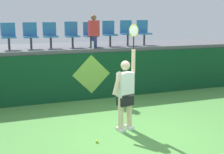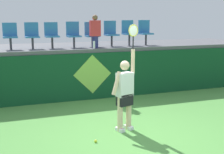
{
  "view_description": "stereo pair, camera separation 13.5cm",
  "coord_description": "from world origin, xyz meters",
  "px_view_note": "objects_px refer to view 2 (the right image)",
  "views": [
    {
      "loc": [
        -2.72,
        -6.1,
        2.68
      ],
      "look_at": [
        0.02,
        1.19,
        1.15
      ],
      "focal_mm": 49.47,
      "sensor_mm": 36.0,
      "label": 1
    },
    {
      "loc": [
        -2.6,
        -6.14,
        2.68
      ],
      "look_at": [
        0.02,
        1.19,
        1.15
      ],
      "focal_mm": 49.47,
      "sensor_mm": 36.0,
      "label": 2
    }
  ],
  "objects_px": {
    "tennis_player": "(125,92)",
    "stadium_chair_5": "(111,32)",
    "stadium_chair_1": "(32,34)",
    "stadium_chair_7": "(145,31)",
    "stadium_chair_6": "(129,31)",
    "stadium_chair_0": "(10,35)",
    "water_bottle": "(94,45)",
    "stadium_chair_3": "(73,33)",
    "stadium_chair_4": "(92,33)",
    "tennis_ball": "(96,141)",
    "spectator_0": "(95,31)",
    "stadium_chair_2": "(52,34)"
  },
  "relations": [
    {
      "from": "tennis_player",
      "to": "stadium_chair_2",
      "type": "bearing_deg",
      "value": 106.09
    },
    {
      "from": "water_bottle",
      "to": "stadium_chair_6",
      "type": "relative_size",
      "value": 0.28
    },
    {
      "from": "stadium_chair_6",
      "to": "stadium_chair_0",
      "type": "bearing_deg",
      "value": -179.96
    },
    {
      "from": "tennis_player",
      "to": "stadium_chair_2",
      "type": "distance_m",
      "value": 4.09
    },
    {
      "from": "water_bottle",
      "to": "stadium_chair_0",
      "type": "bearing_deg",
      "value": 165.49
    },
    {
      "from": "stadium_chair_2",
      "to": "stadium_chair_4",
      "type": "xyz_separation_m",
      "value": [
        1.37,
        0.0,
        -0.01
      ]
    },
    {
      "from": "stadium_chair_0",
      "to": "stadium_chair_4",
      "type": "height_order",
      "value": "stadium_chair_4"
    },
    {
      "from": "tennis_ball",
      "to": "stadium_chair_4",
      "type": "relative_size",
      "value": 0.08
    },
    {
      "from": "stadium_chair_4",
      "to": "stadium_chair_6",
      "type": "bearing_deg",
      "value": -0.02
    },
    {
      "from": "stadium_chair_4",
      "to": "stadium_chair_5",
      "type": "xyz_separation_m",
      "value": [
        0.7,
        0.0,
        0.03
      ]
    },
    {
      "from": "stadium_chair_6",
      "to": "tennis_ball",
      "type": "bearing_deg",
      "value": -120.65
    },
    {
      "from": "water_bottle",
      "to": "stadium_chair_4",
      "type": "bearing_deg",
      "value": 80.03
    },
    {
      "from": "tennis_ball",
      "to": "stadium_chair_4",
      "type": "height_order",
      "value": "stadium_chair_4"
    },
    {
      "from": "stadium_chair_0",
      "to": "spectator_0",
      "type": "xyz_separation_m",
      "value": [
        2.67,
        -0.41,
        0.09
      ]
    },
    {
      "from": "stadium_chair_6",
      "to": "spectator_0",
      "type": "xyz_separation_m",
      "value": [
        -1.37,
        -0.41,
        0.06
      ]
    },
    {
      "from": "tennis_player",
      "to": "stadium_chair_4",
      "type": "height_order",
      "value": "tennis_player"
    },
    {
      "from": "stadium_chair_6",
      "to": "spectator_0",
      "type": "distance_m",
      "value": 1.43
    },
    {
      "from": "stadium_chair_0",
      "to": "stadium_chair_6",
      "type": "distance_m",
      "value": 4.04
    },
    {
      "from": "tennis_ball",
      "to": "stadium_chair_0",
      "type": "bearing_deg",
      "value": 109.6
    },
    {
      "from": "tennis_ball",
      "to": "stadium_chair_6",
      "type": "relative_size",
      "value": 0.07
    },
    {
      "from": "spectator_0",
      "to": "stadium_chair_3",
      "type": "bearing_deg",
      "value": 147.21
    },
    {
      "from": "stadium_chair_3",
      "to": "stadium_chair_2",
      "type": "bearing_deg",
      "value": -179.77
    },
    {
      "from": "stadium_chair_0",
      "to": "water_bottle",
      "type": "bearing_deg",
      "value": -14.51
    },
    {
      "from": "stadium_chair_1",
      "to": "stadium_chair_6",
      "type": "distance_m",
      "value": 3.37
    },
    {
      "from": "stadium_chair_4",
      "to": "tennis_ball",
      "type": "bearing_deg",
      "value": -105.16
    },
    {
      "from": "stadium_chair_1",
      "to": "stadium_chair_7",
      "type": "xyz_separation_m",
      "value": [
        4.02,
        0.0,
        0.04
      ]
    },
    {
      "from": "water_bottle",
      "to": "stadium_chair_7",
      "type": "distance_m",
      "value": 2.27
    },
    {
      "from": "stadium_chair_5",
      "to": "spectator_0",
      "type": "distance_m",
      "value": 0.82
    },
    {
      "from": "water_bottle",
      "to": "stadium_chair_6",
      "type": "distance_m",
      "value": 1.67
    },
    {
      "from": "stadium_chair_2",
      "to": "stadium_chair_7",
      "type": "relative_size",
      "value": 0.94
    },
    {
      "from": "stadium_chair_1",
      "to": "stadium_chair_3",
      "type": "bearing_deg",
      "value": 0.1
    },
    {
      "from": "water_bottle",
      "to": "stadium_chair_6",
      "type": "bearing_deg",
      "value": 24.07
    },
    {
      "from": "water_bottle",
      "to": "stadium_chair_7",
      "type": "relative_size",
      "value": 0.28
    },
    {
      "from": "tennis_ball",
      "to": "stadium_chair_2",
      "type": "bearing_deg",
      "value": 92.9
    },
    {
      "from": "stadium_chair_6",
      "to": "stadium_chair_1",
      "type": "bearing_deg",
      "value": -179.98
    },
    {
      "from": "stadium_chair_0",
      "to": "stadium_chair_3",
      "type": "distance_m",
      "value": 2.03
    },
    {
      "from": "stadium_chair_0",
      "to": "stadium_chair_7",
      "type": "height_order",
      "value": "stadium_chair_7"
    },
    {
      "from": "stadium_chair_4",
      "to": "stadium_chair_6",
      "type": "distance_m",
      "value": 1.37
    },
    {
      "from": "tennis_player",
      "to": "stadium_chair_0",
      "type": "relative_size",
      "value": 2.98
    },
    {
      "from": "stadium_chair_0",
      "to": "stadium_chair_5",
      "type": "distance_m",
      "value": 3.37
    },
    {
      "from": "tennis_player",
      "to": "stadium_chair_5",
      "type": "height_order",
      "value": "stadium_chair_5"
    },
    {
      "from": "stadium_chair_1",
      "to": "stadium_chair_7",
      "type": "distance_m",
      "value": 4.02
    },
    {
      "from": "stadium_chair_1",
      "to": "stadium_chair_7",
      "type": "height_order",
      "value": "stadium_chair_7"
    },
    {
      "from": "tennis_ball",
      "to": "stadium_chair_1",
      "type": "relative_size",
      "value": 0.08
    },
    {
      "from": "stadium_chair_0",
      "to": "spectator_0",
      "type": "distance_m",
      "value": 2.7
    },
    {
      "from": "stadium_chair_1",
      "to": "stadium_chair_2",
      "type": "distance_m",
      "value": 0.63
    },
    {
      "from": "stadium_chair_1",
      "to": "stadium_chair_0",
      "type": "bearing_deg",
      "value": -179.84
    },
    {
      "from": "spectator_0",
      "to": "stadium_chair_7",
      "type": "bearing_deg",
      "value": 11.54
    },
    {
      "from": "tennis_player",
      "to": "stadium_chair_0",
      "type": "height_order",
      "value": "tennis_player"
    },
    {
      "from": "tennis_player",
      "to": "stadium_chair_1",
      "type": "xyz_separation_m",
      "value": [
        -1.71,
        3.76,
        1.17
      ]
    }
  ]
}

